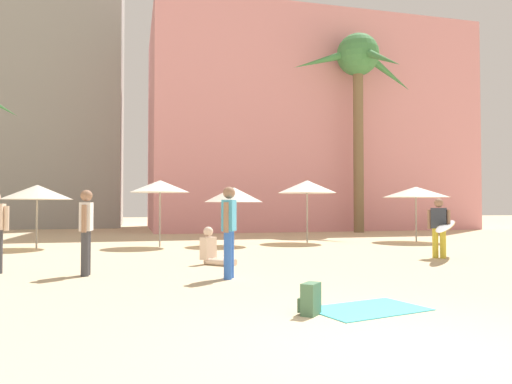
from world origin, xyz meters
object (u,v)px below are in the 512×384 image
object	(u,v)px
cafe_umbrella_4	(37,192)
cafe_umbrella_5	(234,195)
backpack	(310,299)
person_mid_center	(86,228)
cafe_umbrella_3	(160,186)
palm_tree_far_left	(358,71)
cafe_umbrella_0	(307,187)
person_mid_right	(213,251)
cafe_umbrella_2	(416,192)
person_near_right	(229,228)
beach_towel	(368,309)
person_far_left	(442,226)

from	to	relation	value
cafe_umbrella_4	cafe_umbrella_5	world-z (taller)	cafe_umbrella_4
backpack	person_mid_center	size ratio (longest dim) A/B	0.24
cafe_umbrella_3	cafe_umbrella_4	distance (m)	4.09
cafe_umbrella_3	person_mid_center	bearing A→B (deg)	-105.29
palm_tree_far_left	backpack	xyz separation A→B (m)	(-9.77, -18.12, -8.72)
cafe_umbrella_0	palm_tree_far_left	bearing A→B (deg)	49.51
backpack	person_mid_right	distance (m)	5.73
cafe_umbrella_2	person_near_right	bearing A→B (deg)	-139.70
cafe_umbrella_2	beach_towel	world-z (taller)	cafe_umbrella_2
person_far_left	backpack	bearing A→B (deg)	-4.92
cafe_umbrella_2	cafe_umbrella_5	xyz separation A→B (m)	(-7.56, -0.06, -0.16)
cafe_umbrella_5	backpack	bearing A→B (deg)	-96.59
cafe_umbrella_4	backpack	xyz separation A→B (m)	(5.42, -11.61, -1.71)
cafe_umbrella_4	cafe_umbrella_5	xyz separation A→B (m)	(6.71, -0.42, -0.06)
cafe_umbrella_5	person_mid_center	xyz separation A→B (m)	(-4.49, -6.67, -0.88)
person_near_right	cafe_umbrella_2	bearing A→B (deg)	64.45
cafe_umbrella_4	cafe_umbrella_0	bearing A→B (deg)	1.16
beach_towel	person_mid_right	world-z (taller)	person_mid_right
palm_tree_far_left	person_near_right	distance (m)	19.59
cafe_umbrella_2	cafe_umbrella_4	distance (m)	14.27
cafe_umbrella_3	person_far_left	distance (m)	9.39
palm_tree_far_left	person_mid_center	distance (m)	20.41
beach_towel	cafe_umbrella_3	bearing A→B (deg)	101.31
cafe_umbrella_0	cafe_umbrella_4	xyz separation A→B (m)	(-9.79, -0.20, -0.29)
cafe_umbrella_0	backpack	world-z (taller)	cafe_umbrella_0
palm_tree_far_left	cafe_umbrella_5	bearing A→B (deg)	-140.70
cafe_umbrella_0	cafe_umbrella_4	bearing A→B (deg)	-178.84
cafe_umbrella_4	person_mid_right	distance (m)	7.92
palm_tree_far_left	person_near_right	xyz separation A→B (m)	(-10.19, -14.74, -7.92)
beach_towel	palm_tree_far_left	bearing A→B (deg)	63.77
cafe_umbrella_3	person_near_right	distance (m)	8.06
cafe_umbrella_4	person_mid_center	world-z (taller)	cafe_umbrella_4
cafe_umbrella_0	person_mid_right	distance (m)	7.93
beach_towel	person_mid_center	world-z (taller)	person_mid_center
palm_tree_far_left	cafe_umbrella_0	bearing A→B (deg)	-130.49
cafe_umbrella_0	cafe_umbrella_2	xyz separation A→B (m)	(4.47, -0.56, -0.19)
cafe_umbrella_5	beach_towel	world-z (taller)	cafe_umbrella_5
cafe_umbrella_3	person_far_left	bearing A→B (deg)	-38.65
palm_tree_far_left	person_mid_right	size ratio (longest dim) A/B	11.87
cafe_umbrella_0	person_far_left	distance (m)	6.63
palm_tree_far_left	backpack	size ratio (longest dim) A/B	26.21
person_mid_right	cafe_umbrella_0	bearing A→B (deg)	99.71
cafe_umbrella_5	person_far_left	world-z (taller)	cafe_umbrella_5
cafe_umbrella_4	person_far_left	size ratio (longest dim) A/B	1.01
person_mid_right	cafe_umbrella_4	bearing A→B (deg)	178.28
person_mid_center	person_near_right	bearing A→B (deg)	-17.41
backpack	person_near_right	bearing A→B (deg)	-39.82
cafe_umbrella_3	cafe_umbrella_5	world-z (taller)	cafe_umbrella_3
palm_tree_far_left	cafe_umbrella_4	distance (m)	17.95
cafe_umbrella_5	person_mid_right	world-z (taller)	cafe_umbrella_5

